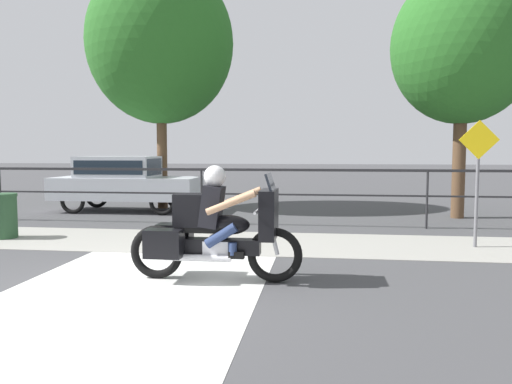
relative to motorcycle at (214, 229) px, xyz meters
name	(u,v)px	position (x,y,z in m)	size (l,w,h in m)	color
ground_plane	(95,290)	(-1.37, -0.65, -0.69)	(120.00, 120.00, 0.00)	#424244
sidewalk_band	(175,241)	(-1.37, 2.75, -0.69)	(44.00, 2.40, 0.01)	#99968E
crosswalk_band	(126,296)	(-0.89, -0.85, -0.69)	(3.15, 6.00, 0.01)	silver
fence_railing	(201,180)	(-1.37, 4.95, 0.34)	(36.00, 0.05, 1.32)	#232326
motorcycle	(214,229)	(0.00, 0.00, 0.00)	(2.33, 0.76, 1.53)	black
parked_car	(124,180)	(-4.17, 7.15, 0.21)	(4.09, 1.61, 1.57)	#B7BCC4
trash_bin	(4,216)	(-4.79, 2.60, -0.25)	(0.52, 0.52, 0.89)	#284C2D
street_sign	(478,168)	(4.14, 2.82, 0.72)	(0.69, 0.06, 2.26)	slate
tree_behind_sign	(463,47)	(4.89, 6.91, 3.64)	(3.54, 3.54, 6.29)	brown
tree_behind_car	(160,43)	(-3.33, 8.06, 4.18)	(4.28, 4.28, 7.24)	brown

